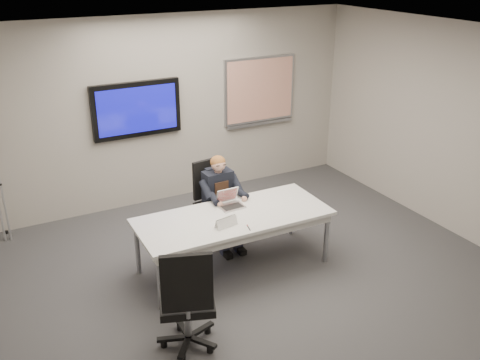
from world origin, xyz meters
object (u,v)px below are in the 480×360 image
office_chair_near (188,317)px  seated_person (223,212)px  office_chair_far (215,215)px  laptop (230,202)px  conference_table (233,221)px

office_chair_near → seated_person: size_ratio=0.96×
office_chair_far → seated_person: bearing=-96.3°
laptop → conference_table: bearing=-109.7°
seated_person → laptop: 0.41m
office_chair_near → office_chair_far: bearing=-102.7°
seated_person → office_chair_near: bearing=-128.4°
conference_table → seated_person: (0.13, 0.54, -0.14)m
conference_table → office_chair_far: bearing=81.6°
conference_table → laptop: 0.29m
conference_table → seated_person: size_ratio=1.92×
office_chair_far → office_chair_near: size_ratio=0.92×
conference_table → seated_person: bearing=77.1°
conference_table → laptop: size_ratio=7.74×
office_chair_near → laptop: office_chair_near is taller
conference_table → office_chair_far: (0.13, 0.78, -0.29)m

